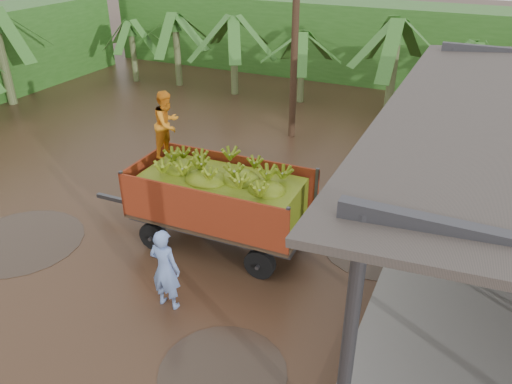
# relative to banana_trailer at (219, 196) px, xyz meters

# --- Properties ---
(ground) EXTENTS (100.00, 100.00, 0.00)m
(ground) POSITION_rel_banana_trailer_xyz_m (-1.14, -0.20, -1.28)
(ground) COLOR black
(ground) RESTS_ON ground
(hedge_north) EXTENTS (22.00, 3.00, 3.60)m
(hedge_north) POSITION_rel_banana_trailer_xyz_m (-3.14, 15.80, 0.52)
(hedge_north) COLOR #2D661E
(hedge_north) RESTS_ON ground
(banana_trailer) EXTENTS (5.80, 2.12, 3.53)m
(banana_trailer) POSITION_rel_banana_trailer_xyz_m (0.00, 0.00, 0.00)
(banana_trailer) COLOR red
(banana_trailer) RESTS_ON ground
(man_blue) EXTENTS (0.66, 0.44, 1.80)m
(man_blue) POSITION_rel_banana_trailer_xyz_m (0.14, -2.47, -0.38)
(man_blue) COLOR #7796D9
(man_blue) RESTS_ON ground
(utility_pole) EXTENTS (1.20, 0.24, 8.38)m
(utility_pole) POSITION_rel_banana_trailer_xyz_m (-0.98, 7.17, 2.97)
(utility_pole) COLOR #47301E
(utility_pole) RESTS_ON ground
(banana_plants) EXTENTS (24.69, 20.45, 4.07)m
(banana_plants) POSITION_rel_banana_trailer_xyz_m (-6.48, 5.77, 0.52)
(banana_plants) COLOR #2D661E
(banana_plants) RESTS_ON ground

